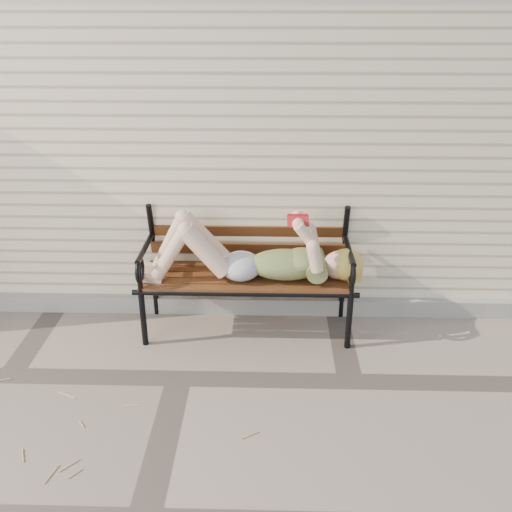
{
  "coord_description": "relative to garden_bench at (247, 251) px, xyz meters",
  "views": [
    {
      "loc": [
        0.66,
        -3.4,
        2.55
      ],
      "look_at": [
        0.55,
        0.62,
        0.71
      ],
      "focal_mm": 40.0,
      "sensor_mm": 36.0,
      "label": 1
    }
  ],
  "objects": [
    {
      "name": "straw_scatter",
      "position": [
        -1.28,
        -1.43,
        -0.66
      ],
      "size": [
        2.69,
        1.67,
        0.01
      ],
      "color": "tan",
      "rests_on": "ground"
    },
    {
      "name": "foundation_strip",
      "position": [
        -0.47,
        0.17,
        -0.59
      ],
      "size": [
        8.0,
        0.1,
        0.15
      ],
      "primitive_type": "cube",
      "color": "gray",
      "rests_on": "ground"
    },
    {
      "name": "ground",
      "position": [
        -0.47,
        -0.8,
        -0.66
      ],
      "size": [
        80.0,
        80.0,
        0.0
      ],
      "primitive_type": "plane",
      "color": "gray",
      "rests_on": "ground"
    },
    {
      "name": "house_wall",
      "position": [
        -0.47,
        2.2,
        0.84
      ],
      "size": [
        8.0,
        4.0,
        3.0
      ],
      "primitive_type": "cube",
      "color": "beige",
      "rests_on": "ground"
    },
    {
      "name": "garden_bench",
      "position": [
        0.0,
        0.0,
        0.0
      ],
      "size": [
        1.83,
        0.73,
        1.18
      ],
      "color": "black",
      "rests_on": "ground"
    },
    {
      "name": "reading_woman",
      "position": [
        0.01,
        -0.15,
        0.04
      ],
      "size": [
        1.73,
        0.39,
        0.54
      ],
      "color": "#0A3E47",
      "rests_on": "ground"
    }
  ]
}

